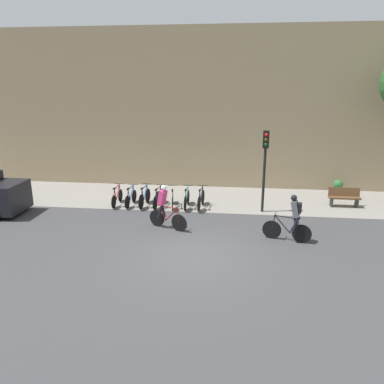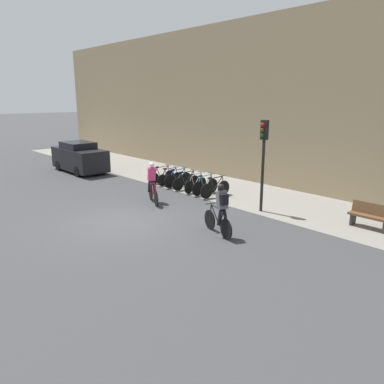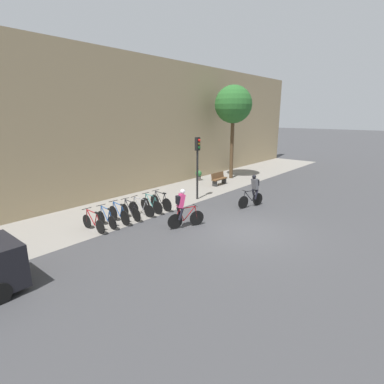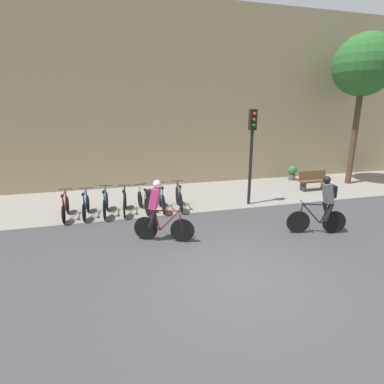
% 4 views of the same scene
% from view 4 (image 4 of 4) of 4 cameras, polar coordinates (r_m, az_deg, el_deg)
% --- Properties ---
extents(ground, '(200.00, 200.00, 0.00)m').
position_cam_4_polar(ground, '(7.09, 9.12, -15.81)').
color(ground, '#3D3D3F').
extents(kerb_strip, '(44.00, 4.50, 0.01)m').
position_cam_4_polar(kerb_strip, '(13.03, -3.14, -0.90)').
color(kerb_strip, gray).
rests_on(kerb_strip, ground).
extents(building_facade, '(44.00, 0.60, 8.52)m').
position_cam_4_polar(building_facade, '(15.02, -5.58, 17.62)').
color(building_facade, '#9E8966').
rests_on(building_facade, ground).
extents(cyclist_pink, '(1.63, 0.77, 1.79)m').
position_cam_4_polar(cyclist_pink, '(8.49, -6.60, -3.30)').
color(cyclist_pink, black).
rests_on(cyclist_pink, ground).
extents(cyclist_grey, '(1.74, 0.62, 1.79)m').
position_cam_4_polar(cyclist_grey, '(9.78, 23.87, -2.03)').
color(cyclist_grey, black).
rests_on(cyclist_grey, ground).
extents(parked_bike_0, '(0.46, 1.67, 0.95)m').
position_cam_4_polar(parked_bike_0, '(11.26, -22.98, -2.74)').
color(parked_bike_0, black).
rests_on(parked_bike_0, ground).
extents(parked_bike_1, '(0.46, 1.60, 0.94)m').
position_cam_4_polar(parked_bike_1, '(11.18, -19.58, -2.52)').
color(parked_bike_1, black).
rests_on(parked_bike_1, ground).
extents(parked_bike_2, '(0.46, 1.73, 0.99)m').
position_cam_4_polar(parked_bike_2, '(11.14, -16.14, -2.14)').
color(parked_bike_2, black).
rests_on(parked_bike_2, ground).
extents(parked_bike_3, '(0.46, 1.68, 0.96)m').
position_cam_4_polar(parked_bike_3, '(11.15, -12.68, -1.99)').
color(parked_bike_3, black).
rests_on(parked_bike_3, ground).
extents(parked_bike_4, '(0.46, 1.66, 0.95)m').
position_cam_4_polar(parked_bike_4, '(11.19, -9.23, -1.76)').
color(parked_bike_4, black).
rests_on(parked_bike_4, ground).
extents(parked_bike_5, '(0.46, 1.67, 0.98)m').
position_cam_4_polar(parked_bike_5, '(11.27, -5.84, -1.42)').
color(parked_bike_5, black).
rests_on(parked_bike_5, ground).
extents(parked_bike_6, '(0.46, 1.75, 0.99)m').
position_cam_4_polar(parked_bike_6, '(11.40, -2.51, -1.13)').
color(parked_bike_6, black).
rests_on(parked_bike_6, ground).
extents(traffic_light_pole, '(0.26, 0.30, 3.67)m').
position_cam_4_polar(traffic_light_pole, '(11.74, 11.34, 9.67)').
color(traffic_light_pole, black).
rests_on(traffic_light_pole, ground).
extents(bench, '(1.44, 0.44, 0.89)m').
position_cam_4_polar(bench, '(15.12, 22.15, 2.05)').
color(bench, brown).
rests_on(bench, ground).
extents(street_tree_0, '(2.82, 2.82, 7.08)m').
position_cam_4_polar(street_tree_0, '(17.13, 29.96, 20.07)').
color(street_tree_0, '#4C3823').
rests_on(street_tree_0, ground).
extents(potted_plant, '(0.48, 0.48, 0.78)m').
position_cam_4_polar(potted_plant, '(16.92, 18.56, 3.62)').
color(potted_plant, '#56514C').
rests_on(potted_plant, ground).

